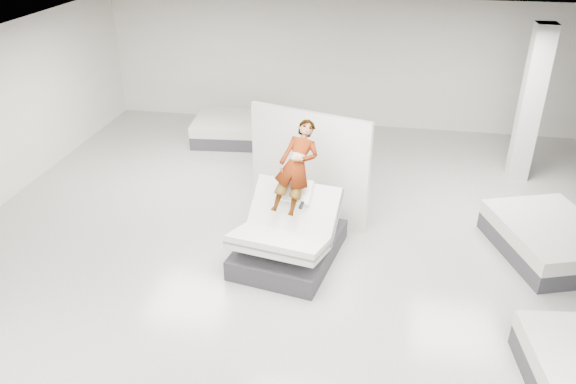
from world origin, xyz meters
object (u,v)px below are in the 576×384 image
object	(u,v)px
hero_bed	(289,239)
flat_bed_left_far	(238,129)
remote	(301,205)
flat_bed_right_far	(550,239)
column	(530,105)
person	(296,184)
divider_panel	(309,167)

from	to	relation	value
hero_bed	flat_bed_left_far	xyz separation A→B (m)	(-2.13, 4.83, -0.10)
remote	flat_bed_right_far	distance (m)	4.18
hero_bed	flat_bed_left_far	distance (m)	5.28
flat_bed_right_far	column	distance (m)	3.25
person	flat_bed_left_far	world-z (taller)	person
person	remote	world-z (taller)	person
hero_bed	remote	size ratio (longest dim) A/B	15.30
person	flat_bed_left_far	size ratio (longest dim) A/B	0.71
hero_bed	flat_bed_left_far	bearing A→B (deg)	113.79
hero_bed	person	bearing A→B (deg)	79.51
flat_bed_left_far	column	size ratio (longest dim) A/B	0.68
column	divider_panel	bearing A→B (deg)	-148.66
flat_bed_right_far	hero_bed	bearing A→B (deg)	-167.68
remote	column	distance (m)	5.64
person	flat_bed_left_far	distance (m)	5.09
hero_bed	flat_bed_right_far	world-z (taller)	hero_bed
hero_bed	flat_bed_left_far	size ratio (longest dim) A/B	0.98
divider_panel	flat_bed_right_far	bearing A→B (deg)	11.13
divider_panel	hero_bed	bearing A→B (deg)	-77.04
hero_bed	column	size ratio (longest dim) A/B	0.67
person	column	bearing A→B (deg)	51.06
remote	divider_panel	bearing A→B (deg)	104.41
column	hero_bed	bearing A→B (deg)	-137.33
person	divider_panel	size ratio (longest dim) A/B	0.68
hero_bed	column	distance (m)	5.86
hero_bed	divider_panel	xyz separation A→B (m)	(0.11, 1.39, 0.65)
flat_bed_left_far	column	distance (m)	6.55
flat_bed_right_far	flat_bed_left_far	distance (m)	7.44
hero_bed	remote	world-z (taller)	hero_bed
remote	column	xyz separation A→B (m)	(4.00, 3.94, 0.55)
divider_panel	column	distance (m)	4.83
remote	flat_bed_left_far	xyz separation A→B (m)	(-2.34, 4.88, -0.77)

